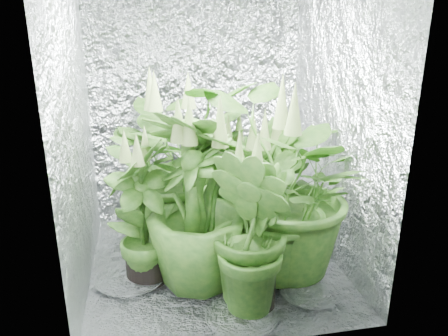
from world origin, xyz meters
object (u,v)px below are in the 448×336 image
plant_f (143,213)px  plant_g (253,232)px  plant_a (174,164)px  plant_c (265,190)px  circulation_fan (272,200)px  plant_e (287,190)px  plant_b (225,187)px  plant_d (198,203)px

plant_f → plant_g: plant_g is taller
plant_a → plant_c: 0.66m
plant_c → circulation_fan: plant_c is taller
plant_a → plant_f: bearing=-115.8°
plant_c → plant_a: bearing=153.6°
plant_f → plant_e: bearing=-8.1°
plant_c → plant_e: 0.33m
plant_a → plant_e: (0.62, -0.60, -0.01)m
plant_b → plant_d: 0.56m
plant_d → plant_e: plant_e is taller
plant_f → plant_g: size_ratio=0.97×
plant_d → plant_f: plant_d is taller
plant_e → plant_g: size_ratio=1.20×
plant_e → plant_d: bearing=178.1°
plant_c → plant_f: size_ratio=1.04×
plant_e → plant_f: plant_e is taller
plant_a → circulation_fan: 0.93m
plant_c → plant_d: (-0.49, -0.29, 0.07)m
plant_g → plant_b: bearing=89.9°
plant_d → plant_f: 0.34m
plant_b → plant_d: size_ratio=0.82×
plant_c → plant_g: 0.63m
circulation_fan → plant_a: bearing=-167.6°
plant_e → plant_f: (-0.85, 0.12, -0.13)m
plant_a → plant_c: plant_a is taller
plant_c → plant_f: plant_c is taller
plant_b → plant_c: size_ratio=0.93×
circulation_fan → plant_g: bearing=-116.1°
plant_e → plant_c: bearing=97.6°
plant_c → plant_d: bearing=-149.6°
plant_a → circulation_fan: (0.79, 0.24, -0.43)m
plant_d → plant_g: (0.26, -0.29, -0.07)m
plant_e → plant_f: 0.87m
plant_g → circulation_fan: (0.45, 1.11, -0.31)m
plant_a → plant_e: plant_a is taller
plant_b → plant_c: 0.31m
plant_d → plant_g: size_ratio=1.14×
plant_b → plant_g: size_ratio=0.94×
plant_f → circulation_fan: 1.28m
plant_d → circulation_fan: (0.71, 0.81, -0.37)m
plant_g → plant_c: bearing=68.1°
plant_b → plant_e: 0.60m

